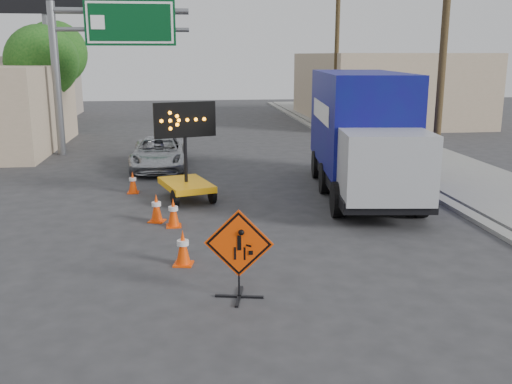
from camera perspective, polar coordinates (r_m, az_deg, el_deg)
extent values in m
plane|color=#2D2D30|center=(10.12, -1.97, -12.87)|extent=(100.00, 100.00, 0.00)
cube|color=gray|center=(25.70, 11.16, 3.35)|extent=(0.40, 60.00, 0.12)
cube|color=gray|center=(26.50, 15.91, 3.42)|extent=(4.00, 60.00, 0.15)
cube|color=tan|center=(41.44, 12.58, 10.20)|extent=(10.00, 14.00, 4.60)
cylinder|color=slate|center=(27.65, -19.33, 10.53)|extent=(0.36, 0.36, 6.80)
cylinder|color=slate|center=(27.23, -13.38, 17.21)|extent=(6.00, 0.28, 0.28)
cylinder|color=slate|center=(27.19, -13.28, 15.53)|extent=(6.00, 0.20, 0.20)
cube|color=#043918|center=(27.04, -12.47, 16.22)|extent=(4.00, 0.10, 2.00)
cube|color=silver|center=(26.97, -12.48, 16.23)|extent=(3.80, 0.01, 1.80)
cylinder|color=slate|center=(35.87, -20.00, 12.77)|extent=(0.44, 0.44, 9.00)
cylinder|color=#48371F|center=(20.95, 18.19, 12.90)|extent=(0.26, 0.26, 9.00)
cylinder|color=#48371F|center=(34.17, 8.06, 13.43)|extent=(0.26, 0.26, 9.00)
cylinder|color=#48371F|center=(31.99, -20.25, 7.57)|extent=(0.28, 0.28, 3.25)
sphere|color=#154614|center=(31.86, -20.63, 12.13)|extent=(3.71, 3.71, 3.71)
cylinder|color=#48371F|center=(39.98, -19.14, 8.94)|extent=(0.28, 0.28, 3.58)
sphere|color=#154614|center=(39.88, -19.46, 12.96)|extent=(4.10, 4.10, 4.10)
cube|color=black|center=(11.04, -1.69, -10.40)|extent=(0.92, 0.25, 0.04)
cube|color=black|center=(11.04, -1.69, -10.40)|extent=(0.25, 0.92, 0.04)
cylinder|color=black|center=(10.90, -1.71, -8.77)|extent=(0.04, 0.04, 0.72)
cube|color=#F84105|center=(10.65, -1.73, -5.17)|extent=(1.29, 0.29, 1.31)
cube|color=black|center=(10.65, -1.73, -5.17)|extent=(1.20, 0.25, 1.22)
cube|color=#FFAA0E|center=(18.21, -6.98, 0.73)|extent=(1.88, 2.46, 0.20)
cylinder|color=black|center=(17.98, -7.09, 4.62)|extent=(0.11, 0.11, 2.39)
cube|color=black|center=(17.87, -7.17, 7.20)|extent=(1.91, 0.67, 1.09)
imported|color=#ACAFB4|center=(23.36, -9.70, 3.84)|extent=(2.13, 4.58, 1.27)
cube|color=black|center=(19.02, 10.52, 1.54)|extent=(3.40, 8.44, 0.31)
cube|color=#0E0866|center=(19.51, 10.02, 7.21)|extent=(3.29, 6.62, 3.08)
cube|color=#9EA0A5|center=(15.79, 14.21, 2.52)|extent=(2.56, 2.11, 1.85)
cube|color=#F84105|center=(12.75, -7.26, -7.14)|extent=(0.48, 0.48, 0.03)
cone|color=#F84105|center=(12.62, -7.32, -5.44)|extent=(0.32, 0.32, 0.77)
cylinder|color=silver|center=(12.59, -7.33, -5.05)|extent=(0.26, 0.26, 0.11)
cube|color=#F84105|center=(15.53, -8.22, -3.37)|extent=(0.41, 0.41, 0.03)
cone|color=#F84105|center=(15.42, -8.27, -1.96)|extent=(0.31, 0.31, 0.76)
cylinder|color=silver|center=(15.40, -8.28, -1.65)|extent=(0.26, 0.26, 0.11)
cube|color=#F84105|center=(16.05, -9.87, -2.87)|extent=(0.52, 0.52, 0.03)
cone|color=#F84105|center=(15.94, -9.93, -1.50)|extent=(0.31, 0.31, 0.76)
cylinder|color=silver|center=(15.92, -9.94, -1.19)|extent=(0.26, 0.26, 0.11)
cube|color=#F84105|center=(19.52, -12.17, -0.04)|extent=(0.38, 0.38, 0.03)
cone|color=#F84105|center=(19.44, -12.23, 1.02)|extent=(0.29, 0.29, 0.71)
cylinder|color=silver|center=(19.42, -12.24, 1.26)|extent=(0.24, 0.24, 0.10)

